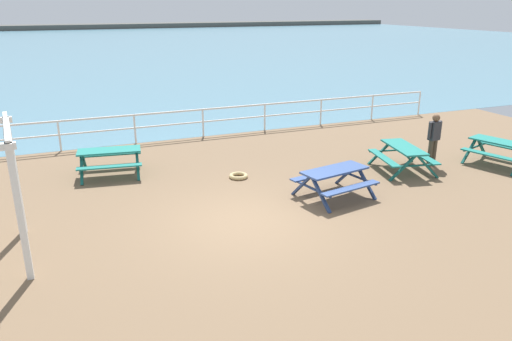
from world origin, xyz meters
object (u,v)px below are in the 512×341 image
Objects in this scene: picnic_table_far_left at (403,152)px; visitor at (434,137)px; picnic_table_near_left at (335,176)px; picnic_table_near_right at (500,147)px; picnic_table_far_right at (110,156)px.

picnic_table_far_left is 1.25× the size of visitor.
picnic_table_far_left is 1.19m from visitor.
picnic_table_near_right is at bearing -7.42° from picnic_table_near_left.
visitor is at bearing -76.34° from picnic_table_far_left.
picnic_table_near_right is (6.21, 0.38, 0.00)m from picnic_table_near_left.
visitor is at bearing 3.74° from picnic_table_near_left.
picnic_table_far_right is (-5.21, 4.07, 0.00)m from picnic_table_near_left.
picnic_table_near_left is 0.95× the size of picnic_table_near_right.
picnic_table_near_left is 0.99× the size of picnic_table_far_left.
picnic_table_near_right is at bearing -116.96° from visitor.
picnic_table_near_left is 6.61m from picnic_table_far_right.
picnic_table_far_left is at bearing 83.84° from visitor.
picnic_table_near_left and picnic_table_near_right have the same top height.
picnic_table_near_left is at bearing 96.87° from visitor.
picnic_table_near_left is 1.03× the size of picnic_table_far_right.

